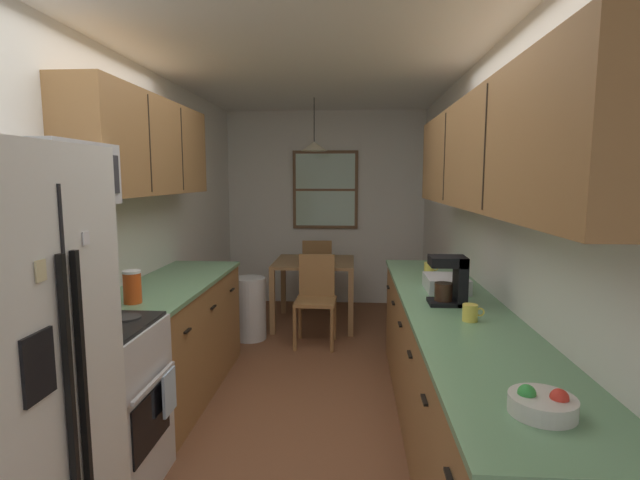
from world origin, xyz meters
TOP-DOWN VIEW (x-y plane):
  - ground_plane at (0.00, 1.00)m, footprint 12.00×12.00m
  - wall_left at (-1.35, 1.00)m, footprint 0.10×9.00m
  - wall_right at (1.35, 1.00)m, footprint 0.10×9.00m
  - wall_back at (0.00, 3.65)m, footprint 4.40×0.10m
  - ceiling_slab at (0.00, 1.00)m, footprint 4.40×9.00m
  - stove_range at (-0.99, -0.45)m, footprint 0.66×0.63m
  - microwave_over_range at (-1.11, -0.45)m, footprint 0.39×0.60m
  - counter_left at (-1.00, 0.74)m, footprint 0.64×1.74m
  - upper_cabinets_left at (-1.14, 0.69)m, footprint 0.33×1.82m
  - counter_right at (1.00, 0.12)m, footprint 0.64×3.34m
  - upper_cabinets_right at (1.14, 0.07)m, footprint 0.33×3.02m
  - dining_table at (-0.07, 2.62)m, footprint 0.90×0.88m
  - dining_chair_near at (-0.00, 1.97)m, footprint 0.41×0.41m
  - dining_chair_far at (-0.09, 3.26)m, footprint 0.43×0.43m
  - pendant_light at (-0.07, 2.62)m, footprint 0.29×0.29m
  - back_window at (-0.00, 3.58)m, footprint 0.86×0.05m
  - trash_bin at (-0.70, 2.05)m, footprint 0.34×0.34m
  - storage_canister at (-1.00, 0.08)m, footprint 0.11×0.11m
  - dish_towel at (-0.64, -0.29)m, footprint 0.02×0.16m
  - coffee_maker at (0.98, 0.18)m, footprint 0.22×0.18m
  - mug_by_coffeemaker at (1.01, -0.16)m, footprint 0.12×0.08m
  - mug_spare at (0.99, 1.11)m, footprint 0.11×0.08m
  - fruit_bowl at (1.00, -1.20)m, footprint 0.22×0.22m
  - dish_rack at (1.02, 0.56)m, footprint 0.28×0.34m

SIDE VIEW (x-z plane):
  - ground_plane at x=0.00m, z-range 0.00..0.00m
  - trash_bin at x=-0.70m, z-range 0.00..0.65m
  - counter_right at x=1.00m, z-range 0.00..0.90m
  - counter_left at x=-1.00m, z-range 0.00..0.90m
  - stove_range at x=-0.99m, z-range -0.08..1.02m
  - dish_towel at x=-0.64m, z-range 0.38..0.62m
  - dining_chair_near at x=0.00m, z-range 0.05..0.95m
  - dining_chair_far at x=-0.09m, z-range 0.05..0.95m
  - dining_table at x=-0.07m, z-range 0.26..1.00m
  - fruit_bowl at x=1.00m, z-range 0.89..0.98m
  - mug_by_coffeemaker at x=1.01m, z-range 0.90..0.99m
  - mug_spare at x=0.99m, z-range 0.90..1.00m
  - dish_rack at x=1.02m, z-range 0.90..1.00m
  - storage_canister at x=-1.00m, z-range 0.90..1.11m
  - coffee_maker at x=0.98m, z-range 0.91..1.21m
  - wall_left at x=-1.35m, z-range 0.00..2.55m
  - wall_right at x=1.35m, z-range 0.00..2.55m
  - wall_back at x=0.00m, z-range 0.00..2.55m
  - back_window at x=0.00m, z-range 1.01..2.03m
  - microwave_over_range at x=-1.11m, z-range 1.53..1.85m
  - upper_cabinets_right at x=1.14m, z-range 1.50..2.13m
  - upper_cabinets_left at x=-1.14m, z-range 1.55..2.24m
  - pendant_light at x=-0.07m, z-range 1.74..2.31m
  - ceiling_slab at x=0.00m, z-range 2.55..2.63m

